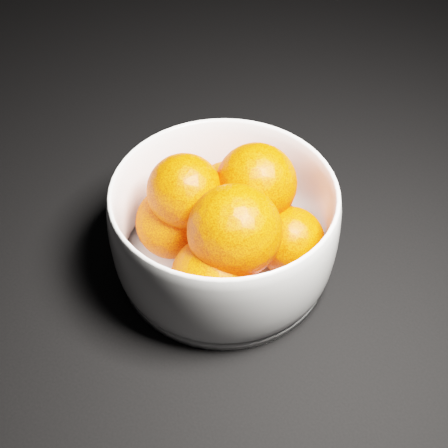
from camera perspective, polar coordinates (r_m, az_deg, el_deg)
The scene contains 2 objects.
bowl at distance 0.53m, azimuth 0.00°, elevation -0.35°, with size 0.19×0.19×0.09m.
orange_pile at distance 0.51m, azimuth 0.08°, elevation 0.12°, with size 0.15×0.15×0.11m.
Camera 1 is at (0.36, -0.03, 0.43)m, focal length 50.00 mm.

